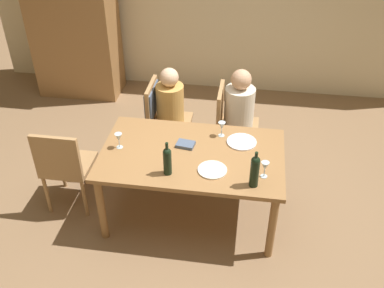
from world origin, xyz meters
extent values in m
plane|color=#846647|center=(0.00, 0.00, 0.00)|extent=(10.00, 10.00, 0.00)
cube|color=olive|center=(-1.92, 2.25, 1.05)|extent=(1.10, 0.56, 2.10)
cube|color=olive|center=(0.00, 0.00, 0.71)|extent=(1.64, 1.00, 0.04)
cylinder|color=olive|center=(-0.75, -0.43, 0.35)|extent=(0.07, 0.07, 0.69)
cylinder|color=olive|center=(0.75, -0.43, 0.35)|extent=(0.07, 0.07, 0.69)
cylinder|color=olive|center=(-0.75, 0.43, 0.35)|extent=(0.07, 0.07, 0.69)
cylinder|color=olive|center=(0.75, 0.43, 0.35)|extent=(0.07, 0.07, 0.69)
cylinder|color=#A87F51|center=(0.56, 1.07, 0.22)|extent=(0.04, 0.04, 0.44)
cylinder|color=#A87F51|center=(0.56, 0.69, 0.22)|extent=(0.04, 0.04, 0.44)
cylinder|color=#A87F51|center=(0.18, 1.07, 0.22)|extent=(0.04, 0.04, 0.44)
cylinder|color=#A87F51|center=(0.18, 0.69, 0.22)|extent=(0.04, 0.04, 0.44)
cube|color=#A87F51|center=(0.37, 0.88, 0.46)|extent=(0.44, 0.44, 0.04)
cube|color=#A87F51|center=(0.17, 0.88, 0.70)|extent=(0.04, 0.44, 0.44)
cylinder|color=#A87F51|center=(-0.18, 1.07, 0.22)|extent=(0.04, 0.04, 0.44)
cylinder|color=#A87F51|center=(-0.18, 0.69, 0.22)|extent=(0.04, 0.04, 0.44)
cylinder|color=#A87F51|center=(-0.56, 1.07, 0.22)|extent=(0.04, 0.04, 0.44)
cylinder|color=#A87F51|center=(-0.56, 0.69, 0.22)|extent=(0.04, 0.04, 0.44)
cube|color=#A87F51|center=(-0.37, 0.88, 0.46)|extent=(0.44, 0.44, 0.04)
cube|color=#A87F51|center=(-0.57, 0.88, 0.70)|extent=(0.04, 0.44, 0.44)
cube|color=#4C5B75|center=(-0.57, 0.88, 0.72)|extent=(0.07, 0.40, 0.31)
cylinder|color=#A87F51|center=(-1.39, 0.19, 0.22)|extent=(0.04, 0.04, 0.44)
cylinder|color=#A87F51|center=(-1.01, 0.19, 0.22)|extent=(0.04, 0.04, 0.44)
cylinder|color=#A87F51|center=(-1.39, -0.19, 0.22)|extent=(0.04, 0.04, 0.44)
cylinder|color=#A87F51|center=(-1.01, -0.19, 0.22)|extent=(0.04, 0.04, 0.44)
cube|color=#A87F51|center=(-1.20, 0.00, 0.46)|extent=(0.44, 0.44, 0.04)
cube|color=#A87F51|center=(-1.20, -0.20, 0.70)|extent=(0.44, 0.04, 0.44)
cylinder|color=#33333D|center=(0.52, 0.97, 0.23)|extent=(0.11, 0.11, 0.46)
cylinder|color=#33333D|center=(0.52, 0.79, 0.23)|extent=(0.11, 0.11, 0.46)
cylinder|color=beige|center=(0.37, 0.88, 0.70)|extent=(0.31, 0.31, 0.48)
sphere|color=tan|center=(0.37, 0.88, 1.04)|extent=(0.21, 0.21, 0.21)
cylinder|color=#33333D|center=(-0.23, 0.97, 0.23)|extent=(0.11, 0.11, 0.46)
cylinder|color=#33333D|center=(-0.23, 0.79, 0.23)|extent=(0.11, 0.11, 0.46)
cylinder|color=tan|center=(-0.37, 0.88, 0.69)|extent=(0.30, 0.30, 0.45)
sphere|color=beige|center=(-0.37, 0.88, 1.01)|extent=(0.20, 0.20, 0.20)
cylinder|color=black|center=(-0.16, -0.31, 0.84)|extent=(0.07, 0.07, 0.21)
sphere|color=black|center=(-0.16, -0.31, 0.95)|extent=(0.07, 0.07, 0.07)
cylinder|color=black|center=(-0.16, -0.31, 1.00)|extent=(0.03, 0.03, 0.08)
cylinder|color=black|center=(0.56, -0.36, 0.85)|extent=(0.07, 0.07, 0.24)
sphere|color=black|center=(0.56, -0.36, 0.98)|extent=(0.07, 0.07, 0.07)
cylinder|color=black|center=(0.56, -0.36, 1.03)|extent=(0.03, 0.03, 0.07)
cylinder|color=silver|center=(-0.67, -0.01, 0.73)|extent=(0.06, 0.06, 0.00)
cylinder|color=silver|center=(-0.67, -0.01, 0.77)|extent=(0.01, 0.01, 0.07)
cone|color=silver|center=(-0.67, -0.01, 0.84)|extent=(0.07, 0.07, 0.07)
cylinder|color=silver|center=(0.64, -0.23, 0.73)|extent=(0.06, 0.06, 0.00)
cylinder|color=silver|center=(0.64, -0.23, 0.77)|extent=(0.01, 0.01, 0.07)
cone|color=silver|center=(0.64, -0.23, 0.84)|extent=(0.07, 0.07, 0.07)
cylinder|color=silver|center=(0.23, 0.31, 0.73)|extent=(0.06, 0.06, 0.00)
cylinder|color=silver|center=(0.23, 0.31, 0.77)|extent=(0.01, 0.01, 0.07)
cone|color=silver|center=(0.23, 0.31, 0.84)|extent=(0.07, 0.07, 0.07)
cylinder|color=white|center=(0.43, 0.23, 0.74)|extent=(0.28, 0.28, 0.01)
cylinder|color=white|center=(0.21, -0.22, 0.74)|extent=(0.25, 0.25, 0.01)
cube|color=#4C5B75|center=(-0.08, 0.10, 0.75)|extent=(0.18, 0.14, 0.03)
cube|color=brown|center=(-1.20, 0.35, 0.11)|extent=(0.29, 0.13, 0.22)
camera|label=1|loc=(0.47, -3.13, 3.10)|focal=41.31mm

